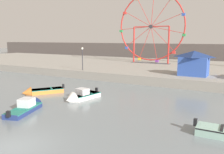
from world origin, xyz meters
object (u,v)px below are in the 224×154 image
Objects in this scene: motorboat_white_red_stripe at (80,96)px; motorboat_navy_blue at (29,106)px; motorboat_orange_hull at (40,91)px; carnival_booth_blue_tent at (194,63)px; promenade_lamp_near at (82,55)px; ferris_wheel_red_frame at (151,28)px.

motorboat_white_red_stripe is 4.86m from motorboat_navy_blue.
carnival_booth_blue_tent is at bearing 170.66° from motorboat_orange_hull.
motorboat_orange_hull is 1.23× the size of promenade_lamp_near.
motorboat_white_red_stripe is 12.96m from promenade_lamp_near.
carnival_booth_blue_tent reaches higher than motorboat_orange_hull.
motorboat_white_red_stripe is at bearing -85.04° from ferris_wheel_red_frame.
ferris_wheel_red_frame reaches higher than motorboat_white_red_stripe.
ferris_wheel_red_frame reaches higher than motorboat_navy_blue.
motorboat_white_red_stripe is at bearing -120.43° from carnival_booth_blue_tent.
promenade_lamp_near is at bearing 2.55° from motorboat_navy_blue.
carnival_booth_blue_tent is (12.86, 13.05, 2.47)m from motorboat_orange_hull.
motorboat_white_red_stripe is at bearing 126.36° from motorboat_orange_hull.
motorboat_navy_blue is at bearing 72.77° from motorboat_orange_hull.
promenade_lamp_near is (-15.04, -2.64, 0.61)m from carnival_booth_blue_tent.
ferris_wheel_red_frame is 3.48× the size of carnival_booth_blue_tent.
promenade_lamp_near reaches higher than motorboat_orange_hull.
motorboat_white_red_stripe is 15.31m from carnival_booth_blue_tent.
motorboat_white_red_stripe reaches higher than motorboat_orange_hull.
ferris_wheel_red_frame reaches higher than motorboat_orange_hull.
ferris_wheel_red_frame reaches higher than carnival_booth_blue_tent.
motorboat_orange_hull is at bearing -133.93° from carnival_booth_blue_tent.
ferris_wheel_red_frame is at bearing -17.14° from motorboat_navy_blue.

